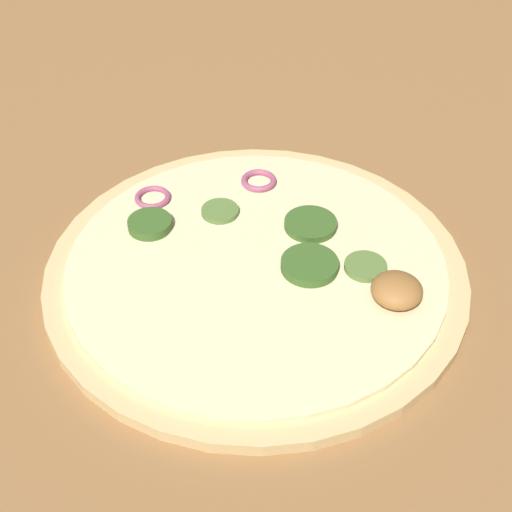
% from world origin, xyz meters
% --- Properties ---
extents(ground_plane, '(3.00, 3.00, 0.00)m').
position_xyz_m(ground_plane, '(0.00, 0.00, 0.00)').
color(ground_plane, olive).
extents(pizza, '(0.34, 0.34, 0.03)m').
position_xyz_m(pizza, '(0.00, 0.00, 0.01)').
color(pizza, '#D6B77A').
rests_on(pizza, ground_plane).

